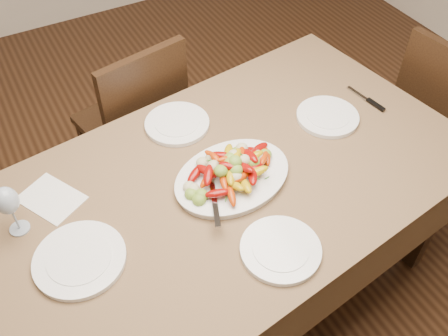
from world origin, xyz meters
The scene contains 12 objects.
dining_table centered at (0.00, 0.29, 0.38)m, with size 1.84×1.04×0.76m, color brown.
chair_far centered at (-0.09, 1.07, 0.47)m, with size 0.42×0.42×0.95m, color black, non-canonical shape.
serving_platter centered at (0.02, 0.27, 0.77)m, with size 0.42×0.31×0.02m, color white.
roasted_vegetables centered at (0.02, 0.27, 0.83)m, with size 0.35×0.23×0.09m, color #770705, non-canonical shape.
serving_spoon centered at (-0.04, 0.23, 0.81)m, with size 0.28×0.06×0.03m, color #9EA0A8, non-canonical shape.
plate_left centered at (-0.55, 0.21, 0.77)m, with size 0.29×0.29×0.02m, color white.
plate_right centered at (0.52, 0.38, 0.77)m, with size 0.25×0.25×0.02m, color white.
plate_far centered at (-0.02, 0.63, 0.77)m, with size 0.25×0.25×0.02m, color white.
plate_near centered at (0.01, -0.06, 0.77)m, with size 0.26×0.26×0.02m, color white.
wine_glass centered at (-0.69, 0.42, 0.86)m, with size 0.08×0.08×0.20m, color #8C99A5, non-canonical shape.
menu_card centered at (-0.56, 0.50, 0.76)m, with size 0.15×0.21×0.00m, color silver.
table_knife centered at (0.73, 0.39, 0.76)m, with size 0.02×0.20×0.01m, color #9EA0A8, non-canonical shape.
Camera 1 is at (-0.58, -0.75, 2.07)m, focal length 40.00 mm.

